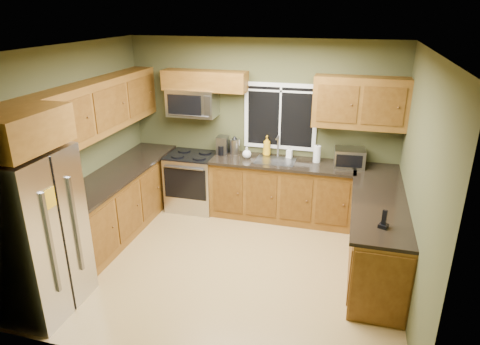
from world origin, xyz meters
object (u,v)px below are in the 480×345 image
at_px(coffee_maker, 223,146).
at_px(refrigerator, 34,234).
at_px(paper_towel_roll, 317,154).
at_px(soap_bottle_a, 267,146).
at_px(soap_bottle_b, 289,152).
at_px(range, 193,181).
at_px(toaster_oven, 349,158).
at_px(cordless_phone, 384,222).
at_px(kettle, 235,145).
at_px(microwave, 192,103).
at_px(soap_bottle_c, 247,152).

bearing_deg(coffee_maker, refrigerator, -112.03).
distance_m(paper_towel_roll, soap_bottle_a, 0.79).
relative_size(coffee_maker, soap_bottle_b, 1.51).
bearing_deg(coffee_maker, range, -165.72).
bearing_deg(paper_towel_roll, soap_bottle_b, 168.61).
xyz_separation_m(toaster_oven, cordless_phone, (0.41, -1.81, -0.07)).
relative_size(kettle, paper_towel_roll, 1.06).
xyz_separation_m(refrigerator, microwave, (0.69, 2.91, 0.83)).
distance_m(range, soap_bottle_b, 1.64).
bearing_deg(soap_bottle_b, coffee_maker, -175.35).
distance_m(range, toaster_oven, 2.50).
distance_m(toaster_oven, soap_bottle_c, 1.53).
bearing_deg(soap_bottle_a, toaster_oven, -8.02).
bearing_deg(refrigerator, range, 76.03).
relative_size(refrigerator, soap_bottle_b, 9.72).
bearing_deg(microwave, kettle, 3.61).
distance_m(toaster_oven, soap_bottle_a, 1.27).
bearing_deg(toaster_oven, cordless_phone, -77.29).
bearing_deg(paper_towel_roll, kettle, 177.52).
xyz_separation_m(refrigerator, soap_bottle_b, (2.22, 2.98, 0.13)).
distance_m(microwave, soap_bottle_a, 1.33).
bearing_deg(soap_bottle_a, paper_towel_roll, -7.85).
xyz_separation_m(microwave, kettle, (0.66, 0.04, -0.65)).
distance_m(range, coffee_maker, 0.78).
bearing_deg(coffee_maker, paper_towel_roll, -0.01).
bearing_deg(kettle, range, -164.99).
distance_m(range, soap_bottle_c, 1.06).
relative_size(paper_towel_roll, soap_bottle_a, 0.88).
xyz_separation_m(toaster_oven, coffee_maker, (-1.95, 0.07, -0.00)).
relative_size(coffee_maker, cordless_phone, 1.39).
relative_size(kettle, soap_bottle_a, 0.93).
height_order(kettle, soap_bottle_c, kettle).
relative_size(range, microwave, 1.23).
height_order(microwave, soap_bottle_c, microwave).
xyz_separation_m(range, microwave, (-0.00, 0.14, 1.26)).
height_order(paper_towel_roll, soap_bottle_c, paper_towel_roll).
bearing_deg(coffee_maker, kettle, 16.91).
xyz_separation_m(refrigerator, toaster_oven, (3.12, 2.82, 0.17)).
xyz_separation_m(toaster_oven, soap_bottle_b, (-0.90, 0.15, -0.04)).
bearing_deg(kettle, soap_bottle_b, 1.97).
bearing_deg(kettle, cordless_phone, -41.64).
bearing_deg(paper_towel_roll, cordless_phone, -64.82).
bearing_deg(range, kettle, 15.01).
bearing_deg(soap_bottle_c, soap_bottle_b, 15.71).
bearing_deg(cordless_phone, toaster_oven, 102.71).
distance_m(soap_bottle_a, soap_bottle_b, 0.37).
height_order(refrigerator, coffee_maker, refrigerator).
bearing_deg(range, soap_bottle_c, 1.94).
relative_size(paper_towel_roll, cordless_phone, 1.37).
relative_size(toaster_oven, coffee_maker, 1.62).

